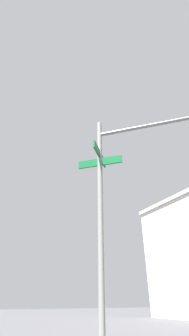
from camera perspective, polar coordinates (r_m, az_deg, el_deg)
traffic_signal_near at (r=5.36m, az=15.24°, el=0.20°), size 2.60×2.69×5.60m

